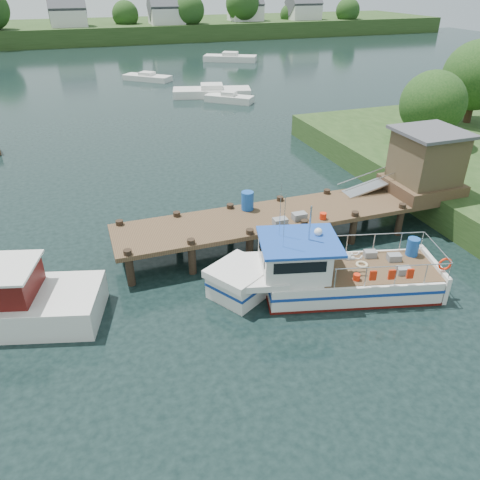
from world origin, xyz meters
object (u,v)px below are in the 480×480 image
object	(u,v)px
dock	(379,182)
moored_c	(212,92)
moored_far	(230,58)
moored_d	(147,77)
moored_b	(229,98)
lobster_boat	(322,274)

from	to	relation	value
dock	moored_c	bearing A→B (deg)	89.34
moored_far	moored_d	size ratio (longest dim) A/B	1.40
moored_far	moored_b	world-z (taller)	moored_far
dock	moored_b	bearing A→B (deg)	87.40
dock	moored_d	size ratio (longest dim) A/B	3.01
moored_b	moored_d	world-z (taller)	moored_b
dock	moored_c	size ratio (longest dim) A/B	2.04
dock	moored_far	world-z (taller)	dock
dock	lobster_boat	distance (m)	6.81
moored_c	moored_far	bearing A→B (deg)	91.23
dock	moored_b	world-z (taller)	dock
lobster_boat	moored_d	bearing A→B (deg)	103.38
lobster_boat	moored_d	world-z (taller)	lobster_boat
dock	lobster_boat	bearing A→B (deg)	-140.74
moored_b	dock	bearing A→B (deg)	-88.15
moored_far	moored_d	xyz separation A→B (m)	(-13.51, -10.09, -0.11)
dock	moored_b	distance (m)	26.63
moored_b	moored_c	distance (m)	3.10
dock	moored_far	distance (m)	50.79
dock	moored_far	size ratio (longest dim) A/B	2.15
moored_c	lobster_boat	bearing A→B (deg)	-74.93
lobster_boat	moored_d	size ratio (longest dim) A/B	1.65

